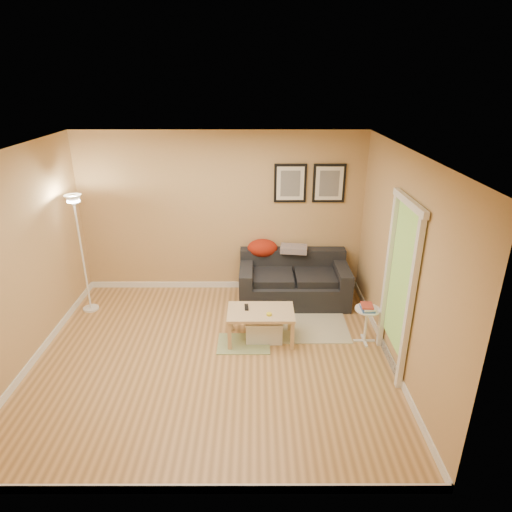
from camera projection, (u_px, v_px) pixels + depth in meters
name	position (u px, v px, depth m)	size (l,w,h in m)	color
floor	(213.00, 357.00, 5.66)	(4.50, 4.50, 0.00)	tan
ceiling	(204.00, 152.00, 4.66)	(4.50, 4.50, 0.00)	white
wall_back	(221.00, 214.00, 7.01)	(4.50, 4.50, 0.00)	tan
wall_front	(183.00, 371.00, 3.31)	(4.50, 4.50, 0.00)	tan
wall_left	(17.00, 264.00, 5.16)	(4.00, 4.00, 0.00)	tan
wall_right	(401.00, 264.00, 5.16)	(4.00, 4.00, 0.00)	tan
baseboard_back	(224.00, 285.00, 7.48)	(4.50, 0.02, 0.10)	white
baseboard_front	(193.00, 489.00, 3.80)	(4.50, 0.02, 0.10)	white
baseboard_left	(39.00, 353.00, 5.64)	(0.02, 4.00, 0.10)	white
baseboard_right	(388.00, 353.00, 5.64)	(0.02, 4.00, 0.10)	white
sofa	(294.00, 279.00, 6.93)	(1.70, 0.90, 0.75)	black
red_throw	(262.00, 248.00, 7.08)	(0.48, 0.36, 0.28)	#9C2D0E
plaid_throw	(294.00, 249.00, 7.02)	(0.42, 0.26, 0.10)	tan
framed_print_left	(290.00, 183.00, 6.79)	(0.50, 0.04, 0.60)	black
framed_print_right	(329.00, 183.00, 6.79)	(0.50, 0.04, 0.60)	black
area_rug	(304.00, 327.00, 6.31)	(1.25, 0.85, 0.01)	#B9B393
green_runner	(244.00, 344.00, 5.92)	(0.70, 0.50, 0.01)	#668C4C
coffee_table	(261.00, 325.00, 5.94)	(0.89, 0.54, 0.44)	tan
remote_control	(247.00, 307.00, 5.93)	(0.05, 0.16, 0.02)	black
tape_roll	(269.00, 314.00, 5.75)	(0.07, 0.07, 0.03)	yellow
storage_bin	(264.00, 328.00, 5.99)	(0.51, 0.37, 0.31)	white
side_table	(366.00, 325.00, 5.89)	(0.33, 0.33, 0.51)	white
book_stack	(368.00, 307.00, 5.76)	(0.17, 0.22, 0.07)	#325798
floor_lamp	(83.00, 258.00, 6.47)	(0.24, 0.24, 1.82)	white
doorway	(397.00, 291.00, 5.13)	(0.12, 1.01, 2.13)	white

